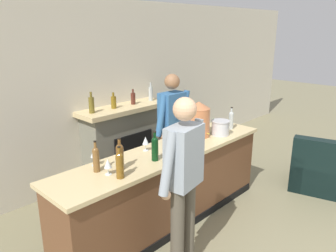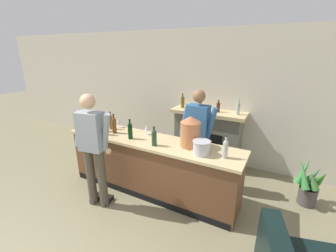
{
  "view_description": "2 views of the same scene",
  "coord_description": "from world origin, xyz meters",
  "px_view_note": "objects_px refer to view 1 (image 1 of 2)",
  "views": [
    {
      "loc": [
        -2.46,
        -0.2,
        2.34
      ],
      "look_at": [
        0.38,
        2.53,
        1.15
      ],
      "focal_mm": 35.0,
      "sensor_mm": 36.0,
      "label": 1
    },
    {
      "loc": [
        1.99,
        -0.52,
        2.33
      ],
      "look_at": [
        0.37,
        2.47,
        1.18
      ],
      "focal_mm": 24.0,
      "sensor_mm": 36.0,
      "label": 2
    }
  ],
  "objects_px": {
    "wine_bottle_merlot_tall": "(120,164)",
    "wine_glass_by_dispenser": "(146,141)",
    "person_bartender": "(172,129)",
    "wine_bottle_rose_blush": "(120,156)",
    "wine_bottle_port_short": "(231,119)",
    "person_customer": "(183,181)",
    "wine_bottle_riesling_slim": "(96,158)",
    "wine_bottle_burgundy_dark": "(155,148)",
    "wine_glass_front_left": "(94,154)",
    "ice_bucket_steel": "(220,128)",
    "armchair_black": "(325,173)",
    "fireplace_stone": "(125,141)",
    "copper_dispenser": "(198,119)",
    "potted_plant_corner": "(220,136)",
    "wine_glass_front_right": "(108,164)",
    "wine_bottle_cabernet_heavy": "(188,139)"
  },
  "relations": [
    {
      "from": "wine_bottle_merlot_tall",
      "to": "wine_glass_front_right",
      "type": "bearing_deg",
      "value": 103.61
    },
    {
      "from": "person_bartender",
      "to": "ice_bucket_steel",
      "type": "relative_size",
      "value": 7.06
    },
    {
      "from": "copper_dispenser",
      "to": "wine_glass_front_right",
      "type": "xyz_separation_m",
      "value": [
        -1.54,
        -0.11,
        -0.12
      ]
    },
    {
      "from": "wine_bottle_cabernet_heavy",
      "to": "wine_bottle_riesling_slim",
      "type": "distance_m",
      "value": 1.13
    },
    {
      "from": "wine_glass_by_dispenser",
      "to": "person_bartender",
      "type": "bearing_deg",
      "value": 22.06
    },
    {
      "from": "armchair_black",
      "to": "wine_bottle_cabernet_heavy",
      "type": "relative_size",
      "value": 3.53
    },
    {
      "from": "wine_bottle_rose_blush",
      "to": "wine_bottle_riesling_slim",
      "type": "height_order",
      "value": "wine_bottle_rose_blush"
    },
    {
      "from": "person_bartender",
      "to": "wine_glass_front_left",
      "type": "relative_size",
      "value": 9.24
    },
    {
      "from": "person_bartender",
      "to": "wine_glass_by_dispenser",
      "type": "bearing_deg",
      "value": -157.94
    },
    {
      "from": "wine_bottle_burgundy_dark",
      "to": "armchair_black",
      "type": "bearing_deg",
      "value": -21.4
    },
    {
      "from": "copper_dispenser",
      "to": "wine_glass_by_dispenser",
      "type": "distance_m",
      "value": 0.86
    },
    {
      "from": "wine_bottle_burgundy_dark",
      "to": "wine_glass_front_left",
      "type": "relative_size",
      "value": 1.77
    },
    {
      "from": "potted_plant_corner",
      "to": "wine_bottle_burgundy_dark",
      "type": "distance_m",
      "value": 2.94
    },
    {
      "from": "wine_bottle_merlot_tall",
      "to": "person_customer",
      "type": "bearing_deg",
      "value": -59.34
    },
    {
      "from": "wine_bottle_rose_blush",
      "to": "wine_bottle_port_short",
      "type": "relative_size",
      "value": 1.06
    },
    {
      "from": "fireplace_stone",
      "to": "wine_glass_by_dispenser",
      "type": "xyz_separation_m",
      "value": [
        -0.68,
        -1.25,
        0.48
      ]
    },
    {
      "from": "person_bartender",
      "to": "ice_bucket_steel",
      "type": "height_order",
      "value": "person_bartender"
    },
    {
      "from": "person_bartender",
      "to": "wine_bottle_merlot_tall",
      "type": "distance_m",
      "value": 1.62
    },
    {
      "from": "wine_bottle_rose_blush",
      "to": "wine_glass_by_dispenser",
      "type": "relative_size",
      "value": 1.98
    },
    {
      "from": "person_customer",
      "to": "wine_glass_front_left",
      "type": "xyz_separation_m",
      "value": [
        -0.32,
        0.95,
        0.1
      ]
    },
    {
      "from": "person_customer",
      "to": "wine_bottle_riesling_slim",
      "type": "bearing_deg",
      "value": 115.3
    },
    {
      "from": "person_customer",
      "to": "wine_bottle_port_short",
      "type": "height_order",
      "value": "person_customer"
    },
    {
      "from": "potted_plant_corner",
      "to": "wine_bottle_riesling_slim",
      "type": "distance_m",
      "value": 3.45
    },
    {
      "from": "copper_dispenser",
      "to": "wine_bottle_merlot_tall",
      "type": "bearing_deg",
      "value": -170.34
    },
    {
      "from": "wine_bottle_port_short",
      "to": "wine_glass_by_dispenser",
      "type": "relative_size",
      "value": 1.86
    },
    {
      "from": "copper_dispenser",
      "to": "wine_glass_front_left",
      "type": "bearing_deg",
      "value": 173.72
    },
    {
      "from": "fireplace_stone",
      "to": "copper_dispenser",
      "type": "distance_m",
      "value": 1.49
    },
    {
      "from": "person_bartender",
      "to": "potted_plant_corner",
      "type": "bearing_deg",
      "value": 11.95
    },
    {
      "from": "person_customer",
      "to": "wine_bottle_port_short",
      "type": "bearing_deg",
      "value": 20.24
    },
    {
      "from": "copper_dispenser",
      "to": "wine_glass_by_dispenser",
      "type": "bearing_deg",
      "value": 173.13
    },
    {
      "from": "wine_glass_front_left",
      "to": "person_customer",
      "type": "bearing_deg",
      "value": -71.63
    },
    {
      "from": "wine_glass_front_right",
      "to": "fireplace_stone",
      "type": "bearing_deg",
      "value": 46.92
    },
    {
      "from": "person_customer",
      "to": "copper_dispenser",
      "type": "distance_m",
      "value": 1.44
    },
    {
      "from": "ice_bucket_steel",
      "to": "copper_dispenser",
      "type": "bearing_deg",
      "value": 143.73
    },
    {
      "from": "wine_bottle_burgundy_dark",
      "to": "wine_glass_by_dispenser",
      "type": "distance_m",
      "value": 0.32
    },
    {
      "from": "copper_dispenser",
      "to": "wine_bottle_cabernet_heavy",
      "type": "bearing_deg",
      "value": -154.02
    },
    {
      "from": "wine_bottle_burgundy_dark",
      "to": "copper_dispenser",
      "type": "bearing_deg",
      "value": 10.82
    },
    {
      "from": "wine_bottle_merlot_tall",
      "to": "wine_glass_by_dispenser",
      "type": "bearing_deg",
      "value": 28.57
    },
    {
      "from": "wine_bottle_rose_blush",
      "to": "wine_bottle_merlot_tall",
      "type": "bearing_deg",
      "value": -128.66
    },
    {
      "from": "wine_bottle_riesling_slim",
      "to": "wine_glass_front_right",
      "type": "xyz_separation_m",
      "value": [
        0.04,
        -0.14,
        -0.03
      ]
    },
    {
      "from": "potted_plant_corner",
      "to": "wine_glass_by_dispenser",
      "type": "height_order",
      "value": "wine_glass_by_dispenser"
    },
    {
      "from": "wine_bottle_riesling_slim",
      "to": "wine_bottle_merlot_tall",
      "type": "height_order",
      "value": "wine_bottle_riesling_slim"
    },
    {
      "from": "fireplace_stone",
      "to": "wine_bottle_merlot_tall",
      "type": "height_order",
      "value": "fireplace_stone"
    },
    {
      "from": "ice_bucket_steel",
      "to": "wine_bottle_port_short",
      "type": "distance_m",
      "value": 0.33
    },
    {
      "from": "armchair_black",
      "to": "ice_bucket_steel",
      "type": "distance_m",
      "value": 1.81
    },
    {
      "from": "armchair_black",
      "to": "wine_glass_by_dispenser",
      "type": "bearing_deg",
      "value": 151.96
    },
    {
      "from": "copper_dispenser",
      "to": "wine_bottle_merlot_tall",
      "type": "height_order",
      "value": "copper_dispenser"
    },
    {
      "from": "wine_bottle_riesling_slim",
      "to": "wine_glass_front_right",
      "type": "bearing_deg",
      "value": -75.49
    },
    {
      "from": "potted_plant_corner",
      "to": "wine_bottle_rose_blush",
      "type": "distance_m",
      "value": 3.3
    },
    {
      "from": "person_customer",
      "to": "wine_bottle_merlot_tall",
      "type": "height_order",
      "value": "person_customer"
    }
  ]
}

